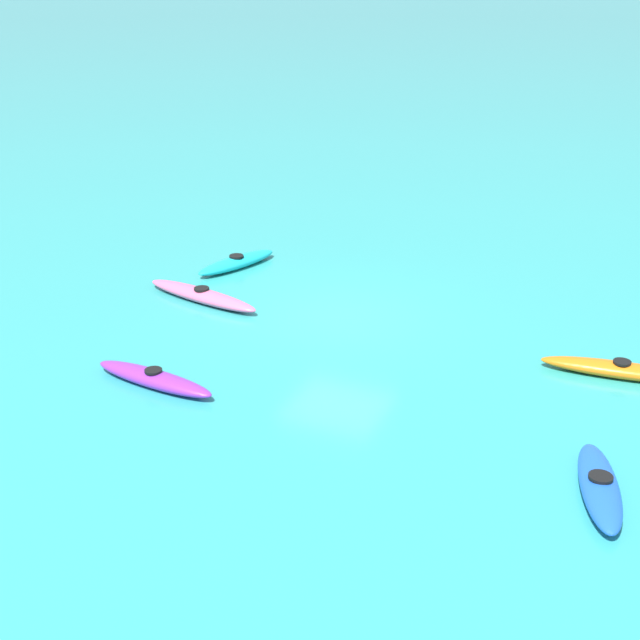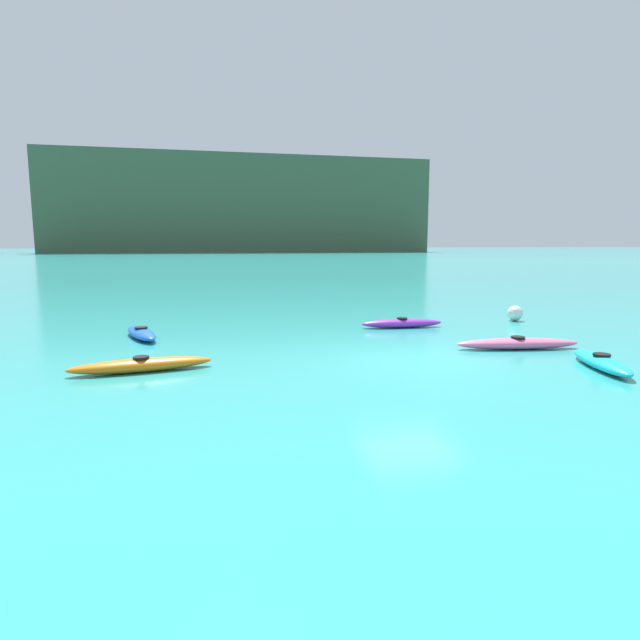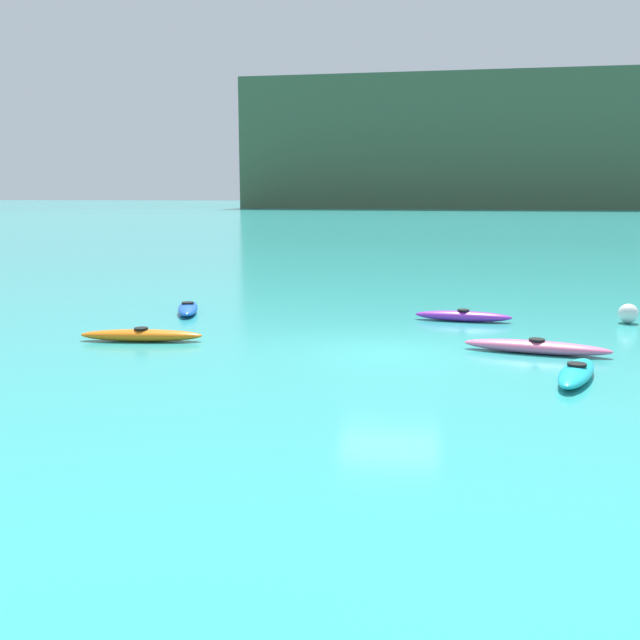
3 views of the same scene
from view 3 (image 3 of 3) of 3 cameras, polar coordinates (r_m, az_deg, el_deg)
The scene contains 8 objects.
ground_plane at distance 18.68m, azimuth 5.42°, elevation -2.52°, with size 600.00×600.00×0.00m, color teal.
headland_cliff at distance 195.63m, azimuth 13.44°, elevation 12.77°, with size 119.11×49.83×29.83m, color #42563D.
kayak_orange at distance 20.58m, azimuth -13.51°, elevation -1.14°, with size 3.35×0.93×0.37m.
kayak_cyan at distance 16.83m, azimuth 19.04°, elevation -3.84°, with size 1.47×2.81×0.37m.
kayak_blue at distance 25.00m, azimuth -10.08°, elevation 0.89°, with size 1.35×2.75×0.37m.
kayak_purple at distance 23.52m, azimuth 10.91°, elevation 0.30°, with size 3.01×0.90×0.37m.
kayak_pink at distance 19.28m, azimuth 16.25°, elevation -2.00°, with size 3.63×1.32×0.37m.
buoy_white at distance 24.60m, azimuth 22.53°, elevation 0.46°, with size 0.60×0.60×0.60m, color white.
Camera 3 is at (0.93, -18.23, 3.98)m, focal length 41.80 mm.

